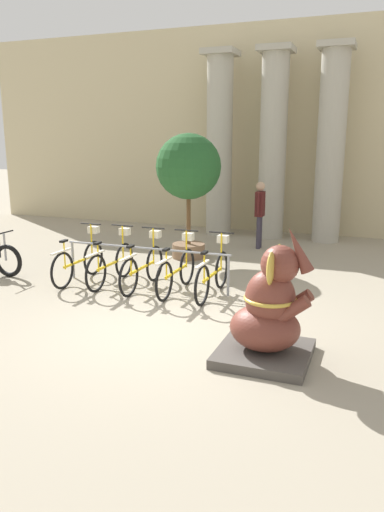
{
  "coord_description": "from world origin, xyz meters",
  "views": [
    {
      "loc": [
        2.95,
        -6.37,
        2.8
      ],
      "look_at": [
        0.25,
        0.69,
        1.0
      ],
      "focal_mm": 35.0,
      "sensor_mm": 36.0,
      "label": 1
    }
  ],
  "objects_px": {
    "bicycle_0": "(79,260)",
    "bicycle_4": "(213,273)",
    "elephant_statue": "(269,315)",
    "potted_tree": "(188,172)",
    "bicycle_2": "(143,266)",
    "bicycle_1": "(112,263)",
    "bicycle_3": "(177,270)",
    "person_pedestrian": "(260,209)"
  },
  "relations": [
    {
      "from": "bicycle_1",
      "to": "bicycle_3",
      "type": "bearing_deg",
      "value": -1.51
    },
    {
      "from": "bicycle_3",
      "to": "person_pedestrian",
      "type": "height_order",
      "value": "person_pedestrian"
    },
    {
      "from": "bicycle_1",
      "to": "elephant_statue",
      "type": "bearing_deg",
      "value": -32.33
    },
    {
      "from": "bicycle_3",
      "to": "person_pedestrian",
      "type": "bearing_deg",
      "value": 82.84
    },
    {
      "from": "bicycle_4",
      "to": "bicycle_0",
      "type": "bearing_deg",
      "value": -179.39
    },
    {
      "from": "bicycle_3",
      "to": "potted_tree",
      "type": "relative_size",
      "value": 0.62
    },
    {
      "from": "bicycle_3",
      "to": "bicycle_4",
      "type": "bearing_deg",
      "value": 0.96
    },
    {
      "from": "bicycle_2",
      "to": "potted_tree",
      "type": "distance_m",
      "value": 3.07
    },
    {
      "from": "potted_tree",
      "to": "elephant_statue",
      "type": "bearing_deg",
      "value": -58.33
    },
    {
      "from": "bicycle_1",
      "to": "bicycle_2",
      "type": "relative_size",
      "value": 1.0
    },
    {
      "from": "elephant_statue",
      "to": "potted_tree",
      "type": "bearing_deg",
      "value": 121.67
    },
    {
      "from": "bicycle_0",
      "to": "bicycle_4",
      "type": "xyz_separation_m",
      "value": [
        2.79,
        0.03,
        0.0
      ]
    },
    {
      "from": "elephant_statue",
      "to": "potted_tree",
      "type": "relative_size",
      "value": 0.61
    },
    {
      "from": "bicycle_2",
      "to": "elephant_statue",
      "type": "xyz_separation_m",
      "value": [
        2.9,
        -2.24,
        0.18
      ]
    },
    {
      "from": "bicycle_2",
      "to": "elephant_statue",
      "type": "distance_m",
      "value": 3.67
    },
    {
      "from": "bicycle_3",
      "to": "potted_tree",
      "type": "xyz_separation_m",
      "value": [
        -0.79,
        2.61,
        1.61
      ]
    },
    {
      "from": "bicycle_1",
      "to": "bicycle_2",
      "type": "distance_m",
      "value": 0.7
    },
    {
      "from": "bicycle_0",
      "to": "bicycle_4",
      "type": "distance_m",
      "value": 2.79
    },
    {
      "from": "bicycle_0",
      "to": "person_pedestrian",
      "type": "bearing_deg",
      "value": 58.31
    },
    {
      "from": "bicycle_0",
      "to": "bicycle_2",
      "type": "height_order",
      "value": "same"
    },
    {
      "from": "bicycle_1",
      "to": "elephant_statue",
      "type": "xyz_separation_m",
      "value": [
        3.6,
        -2.28,
        0.18
      ]
    },
    {
      "from": "bicycle_0",
      "to": "elephant_statue",
      "type": "bearing_deg",
      "value": -27.35
    },
    {
      "from": "bicycle_2",
      "to": "bicycle_3",
      "type": "xyz_separation_m",
      "value": [
        0.7,
        -0.0,
        0.0
      ]
    },
    {
      "from": "elephant_statue",
      "to": "person_pedestrian",
      "type": "distance_m",
      "value": 6.7
    },
    {
      "from": "bicycle_0",
      "to": "potted_tree",
      "type": "relative_size",
      "value": 0.62
    },
    {
      "from": "bicycle_0",
      "to": "person_pedestrian",
      "type": "distance_m",
      "value": 5.03
    },
    {
      "from": "elephant_statue",
      "to": "potted_tree",
      "type": "distance_m",
      "value": 5.88
    },
    {
      "from": "bicycle_2",
      "to": "person_pedestrian",
      "type": "height_order",
      "value": "person_pedestrian"
    },
    {
      "from": "bicycle_1",
      "to": "potted_tree",
      "type": "height_order",
      "value": "potted_tree"
    },
    {
      "from": "bicycle_1",
      "to": "potted_tree",
      "type": "bearing_deg",
      "value": 76.81
    },
    {
      "from": "bicycle_2",
      "to": "elephant_statue",
      "type": "bearing_deg",
      "value": -37.72
    },
    {
      "from": "person_pedestrian",
      "to": "bicycle_4",
      "type": "bearing_deg",
      "value": -87.74
    },
    {
      "from": "bicycle_1",
      "to": "bicycle_4",
      "type": "xyz_separation_m",
      "value": [
        2.09,
        -0.03,
        0.0
      ]
    },
    {
      "from": "elephant_statue",
      "to": "bicycle_2",
      "type": "bearing_deg",
      "value": 142.28
    },
    {
      "from": "bicycle_2",
      "to": "potted_tree",
      "type": "bearing_deg",
      "value": 92.06
    },
    {
      "from": "bicycle_4",
      "to": "elephant_statue",
      "type": "xyz_separation_m",
      "value": [
        1.51,
        -2.25,
        0.18
      ]
    },
    {
      "from": "bicycle_0",
      "to": "potted_tree",
      "type": "xyz_separation_m",
      "value": [
        1.3,
        2.63,
        1.61
      ]
    },
    {
      "from": "bicycle_1",
      "to": "potted_tree",
      "type": "xyz_separation_m",
      "value": [
        0.6,
        2.58,
        1.61
      ]
    },
    {
      "from": "bicycle_4",
      "to": "potted_tree",
      "type": "distance_m",
      "value": 3.4
    },
    {
      "from": "bicycle_0",
      "to": "bicycle_3",
      "type": "bearing_deg",
      "value": 0.5
    },
    {
      "from": "bicycle_0",
      "to": "bicycle_1",
      "type": "bearing_deg",
      "value": 4.49
    },
    {
      "from": "bicycle_0",
      "to": "bicycle_1",
      "type": "relative_size",
      "value": 1.0
    }
  ]
}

